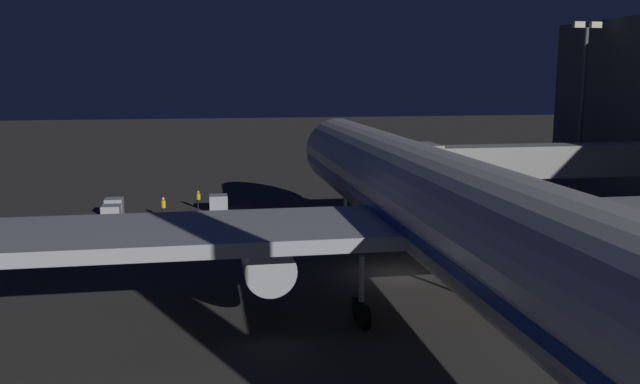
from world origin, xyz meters
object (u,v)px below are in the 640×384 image
object	(u,v)px
baggage_container_near_belt	(218,203)
traffic_cone_nose_starboard	(310,208)
ground_crew_marshaller_fwd	(198,199)
traffic_cone_nose_port	(356,206)
baggage_container_far_row	(111,215)
ground_crew_near_nose_gear	(164,207)
baggage_container_mid_row	(114,207)
jet_bridge	(515,162)
apron_floodlight_mast	(582,98)
airliner_at_gate	(452,216)

from	to	relation	value
baggage_container_near_belt	traffic_cone_nose_starboard	size ratio (longest dim) A/B	3.08
ground_crew_marshaller_fwd	traffic_cone_nose_port	distance (m)	14.98
baggage_container_far_row	ground_crew_near_nose_gear	world-z (taller)	ground_crew_near_nose_gear
baggage_container_mid_row	ground_crew_marshaller_fwd	distance (m)	7.80
jet_bridge	ground_crew_near_nose_gear	bearing A→B (deg)	-21.52
ground_crew_near_nose_gear	traffic_cone_nose_port	world-z (taller)	ground_crew_near_nose_gear
apron_floodlight_mast	baggage_container_near_belt	xyz separation A→B (m)	(36.17, -0.13, -9.52)
baggage_container_near_belt	ground_crew_marshaller_fwd	distance (m)	2.42
baggage_container_mid_row	baggage_container_far_row	xyz separation A→B (m)	(-0.20, 3.51, 0.02)
baggage_container_mid_row	traffic_cone_nose_starboard	world-z (taller)	baggage_container_mid_row
baggage_container_near_belt	traffic_cone_nose_port	distance (m)	12.93
baggage_container_mid_row	baggage_container_far_row	world-z (taller)	baggage_container_far_row
airliner_at_gate	jet_bridge	xyz separation A→B (m)	(-12.15, -18.26, 0.08)
ground_crew_near_nose_gear	traffic_cone_nose_starboard	bearing A→B (deg)	-174.89
baggage_container_near_belt	baggage_container_mid_row	world-z (taller)	baggage_container_mid_row
apron_floodlight_mast	baggage_container_far_row	size ratio (longest dim) A/B	10.53
jet_bridge	apron_floodlight_mast	bearing A→B (deg)	-135.41
apron_floodlight_mast	jet_bridge	bearing A→B (deg)	44.59
airliner_at_gate	jet_bridge	size ratio (longest dim) A/B	2.81
traffic_cone_nose_port	baggage_container_near_belt	bearing A→B (deg)	-5.30
baggage_container_far_row	jet_bridge	bearing A→B (deg)	164.31
traffic_cone_nose_port	traffic_cone_nose_starboard	size ratio (longest dim) A/B	1.00
airliner_at_gate	baggage_container_far_row	size ratio (longest dim) A/B	37.99
jet_bridge	baggage_container_mid_row	xyz separation A→B (m)	(32.08, -12.47, -4.99)
baggage_container_mid_row	ground_crew_near_nose_gear	bearing A→B (deg)	160.57
traffic_cone_nose_port	traffic_cone_nose_starboard	bearing A→B (deg)	0.00
jet_bridge	ground_crew_marshaller_fwd	size ratio (longest dim) A/B	13.25
baggage_container_near_belt	ground_crew_near_nose_gear	bearing A→B (deg)	26.16
ground_crew_near_nose_gear	traffic_cone_nose_port	distance (m)	17.78
baggage_container_mid_row	ground_crew_marshaller_fwd	world-z (taller)	ground_crew_marshaller_fwd
airliner_at_gate	jet_bridge	bearing A→B (deg)	-123.62
traffic_cone_nose_port	ground_crew_marshaller_fwd	bearing A→B (deg)	-10.60
jet_bridge	baggage_container_far_row	bearing A→B (deg)	-15.69
baggage_container_far_row	baggage_container_near_belt	bearing A→B (deg)	-154.43
ground_crew_near_nose_gear	baggage_container_near_belt	bearing A→B (deg)	-153.84
airliner_at_gate	ground_crew_near_nose_gear	size ratio (longest dim) A/B	33.81
jet_bridge	baggage_container_mid_row	world-z (taller)	jet_bridge
ground_crew_marshaller_fwd	jet_bridge	bearing A→B (deg)	148.93
traffic_cone_nose_starboard	baggage_container_mid_row	bearing A→B (deg)	-1.17
baggage_container_far_row	ground_crew_marshaller_fwd	distance (m)	9.34
apron_floodlight_mast	ground_crew_near_nose_gear	size ratio (longest dim) A/B	9.37
airliner_at_gate	traffic_cone_nose_starboard	bearing A→B (deg)	-85.86
traffic_cone_nose_port	baggage_container_mid_row	bearing A→B (deg)	-0.94
apron_floodlight_mast	baggage_container_far_row	xyz separation A→B (m)	(45.24, 4.21, -9.43)
baggage_container_far_row	ground_crew_near_nose_gear	bearing A→B (deg)	-155.13
traffic_cone_nose_starboard	airliner_at_gate	bearing A→B (deg)	94.14
baggage_container_far_row	traffic_cone_nose_port	size ratio (longest dim) A/B	3.05
apron_floodlight_mast	traffic_cone_nose_port	world-z (taller)	apron_floodlight_mast
baggage_container_far_row	traffic_cone_nose_starboard	world-z (taller)	baggage_container_far_row
airliner_at_gate	apron_floodlight_mast	size ratio (longest dim) A/B	3.61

